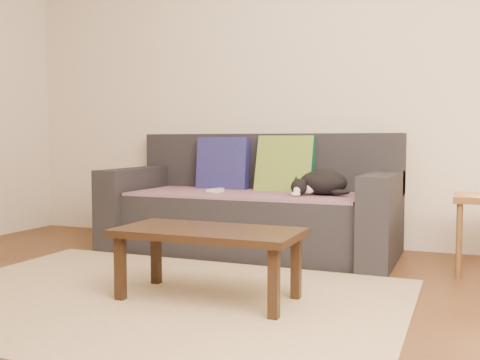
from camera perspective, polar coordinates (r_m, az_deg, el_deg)
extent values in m
plane|color=brown|center=(2.84, -10.34, -12.71)|extent=(4.50, 4.50, 0.00)
cube|color=beige|center=(4.56, 3.24, 10.12)|extent=(4.50, 0.04, 2.60)
cube|color=#232328|center=(4.11, 0.93, -4.44)|extent=(1.70, 0.78, 0.42)
cube|color=#232328|center=(4.44, 2.80, 1.82)|extent=(2.10, 0.18, 0.45)
cube|color=#232328|center=(4.53, -10.37, -2.58)|extent=(0.20, 0.90, 0.60)
cube|color=#232328|center=(3.86, 14.22, -3.77)|extent=(0.20, 0.90, 0.60)
cube|color=#3D274A|center=(4.06, 0.83, -1.41)|extent=(1.66, 0.74, 0.02)
cube|color=#161047|center=(4.41, -1.72, 1.61)|extent=(0.41, 0.15, 0.42)
cube|color=#0B4632|center=(4.23, 4.63, 1.50)|extent=(0.43, 0.22, 0.45)
ellipsoid|color=black|center=(3.91, 8.47, -0.25)|extent=(0.34, 0.26, 0.17)
sphere|color=black|center=(3.84, 6.03, -0.71)|extent=(0.12, 0.12, 0.11)
sphere|color=white|center=(3.80, 5.81, -1.04)|extent=(0.05, 0.05, 0.05)
ellipsoid|color=black|center=(3.81, 10.13, -1.21)|extent=(0.13, 0.05, 0.04)
cube|color=white|center=(4.06, -2.56, -1.06)|extent=(0.08, 0.15, 0.03)
cube|color=white|center=(4.05, -2.32, -1.08)|extent=(0.04, 0.15, 0.03)
cylinder|color=brown|center=(3.56, 21.35, -5.82)|extent=(0.04, 0.04, 0.45)
cylinder|color=brown|center=(3.87, 21.41, -5.05)|extent=(0.04, 0.04, 0.45)
cube|color=tan|center=(2.96, -8.75, -11.88)|extent=(2.50, 1.80, 0.01)
cube|color=black|center=(2.84, -3.23, -5.34)|extent=(0.93, 0.46, 0.04)
cube|color=black|center=(2.93, -12.06, -8.85)|extent=(0.05, 0.05, 0.33)
cube|color=black|center=(2.57, 3.46, -10.57)|extent=(0.05, 0.05, 0.33)
cube|color=black|center=(3.22, -8.51, -7.63)|extent=(0.05, 0.05, 0.33)
cube|color=black|center=(2.90, 5.72, -8.91)|extent=(0.05, 0.05, 0.33)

